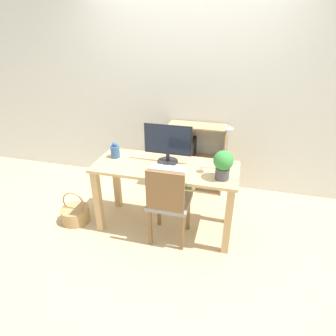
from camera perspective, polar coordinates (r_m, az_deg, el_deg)
ground_plane at (r=3.21m, az=-0.46°, el=-11.60°), size 10.00×10.00×0.00m
wall_back at (r=3.63m, az=4.08°, el=15.85°), size 8.00×0.05×2.60m
desk at (r=2.87m, az=-0.50°, el=-2.20°), size 1.44×0.59×0.75m
monitor at (r=2.79m, az=0.02°, el=5.28°), size 0.48×0.21×0.40m
keyboard at (r=2.73m, az=-0.04°, el=-0.07°), size 0.37×0.12×0.02m
vase at (r=3.01m, az=-10.70°, el=3.44°), size 0.10×0.10×0.17m
desk_lamp at (r=2.61m, az=11.97°, el=4.52°), size 0.10×0.19×0.45m
potted_plant at (r=2.54m, az=11.14°, el=0.89°), size 0.18×0.18×0.27m
chair at (r=2.74m, az=0.06°, el=-6.86°), size 0.40×0.40×0.86m
bookshelf at (r=3.74m, az=3.89°, el=1.70°), size 0.73×0.28×0.89m
basket at (r=3.39m, az=-18.29°, el=-8.83°), size 0.31×0.31×0.38m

